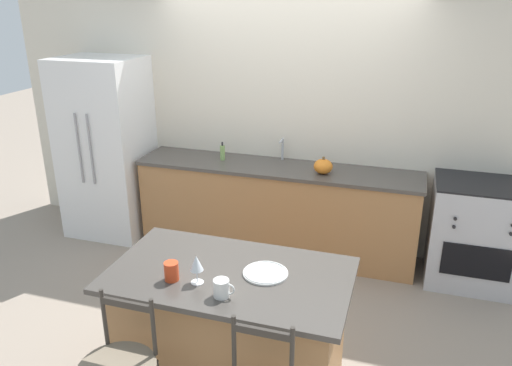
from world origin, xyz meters
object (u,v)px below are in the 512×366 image
at_px(coffee_mug, 222,288).
at_px(refrigerator, 107,148).
at_px(pumpkin_decoration, 323,166).
at_px(soap_bottle, 222,152).
at_px(tumbler_cup, 171,271).
at_px(wine_glass, 196,264).
at_px(dinner_plate, 265,273).
at_px(oven_range, 475,233).

bearing_deg(coffee_mug, refrigerator, 134.73).
xyz_separation_m(pumpkin_decoration, soap_bottle, (-1.04, 0.10, 0.01)).
bearing_deg(tumbler_cup, wine_glass, 5.90).
bearing_deg(tumbler_cup, pumpkin_decoration, 76.00).
bearing_deg(dinner_plate, refrigerator, 141.06).
bearing_deg(coffee_mug, oven_range, 54.65).
relative_size(oven_range, wine_glass, 5.38).
relative_size(dinner_plate, coffee_mug, 2.18).
height_order(wine_glass, soap_bottle, soap_bottle).
bearing_deg(coffee_mug, soap_bottle, 110.93).
bearing_deg(tumbler_cup, coffee_mug, -11.94).
distance_m(tumbler_cup, pumpkin_decoration, 2.15).
xyz_separation_m(coffee_mug, soap_bottle, (-0.86, 2.26, 0.03)).
relative_size(refrigerator, dinner_plate, 6.91).
height_order(dinner_plate, soap_bottle, soap_bottle).
relative_size(coffee_mug, soap_bottle, 0.68).
distance_m(wine_glass, coffee_mug, 0.22).
bearing_deg(wine_glass, tumbler_cup, -174.10).
height_order(pumpkin_decoration, soap_bottle, soap_bottle).
relative_size(dinner_plate, soap_bottle, 1.49).
relative_size(tumbler_cup, soap_bottle, 0.62).
relative_size(refrigerator, coffee_mug, 15.09).
height_order(refrigerator, pumpkin_decoration, refrigerator).
height_order(oven_range, coffee_mug, coffee_mug).
xyz_separation_m(oven_range, dinner_plate, (-1.40, -1.90, 0.44)).
height_order(oven_range, wine_glass, wine_glass).
bearing_deg(pumpkin_decoration, tumbler_cup, -104.00).
relative_size(refrigerator, oven_range, 1.97).
bearing_deg(wine_glass, coffee_mug, -25.17).
xyz_separation_m(oven_range, wine_glass, (-1.75, -2.11, 0.55)).
xyz_separation_m(wine_glass, soap_bottle, (-0.67, 2.17, -0.04)).
relative_size(wine_glass, tumbler_cup, 1.56).
bearing_deg(tumbler_cup, dinner_plate, 23.98).
relative_size(refrigerator, soap_bottle, 10.32).
relative_size(refrigerator, wine_glass, 10.61).
bearing_deg(oven_range, soap_bottle, 178.68).
bearing_deg(refrigerator, tumbler_cup, -49.28).
bearing_deg(pumpkin_decoration, refrigerator, 179.81).
height_order(wine_glass, pumpkin_decoration, wine_glass).
bearing_deg(oven_range, tumbler_cup, -131.84).
distance_m(oven_range, wine_glass, 2.80).
relative_size(wine_glass, soap_bottle, 0.97).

